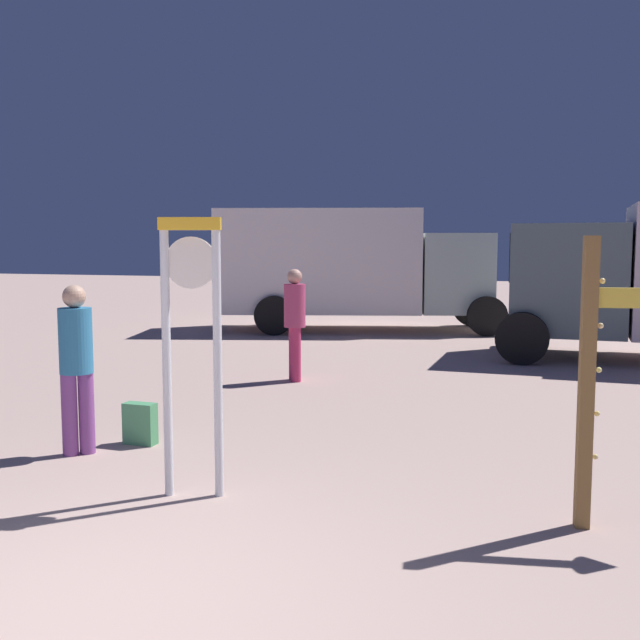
% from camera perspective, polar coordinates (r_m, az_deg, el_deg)
% --- Properties ---
extents(ground_plane, '(80.00, 80.00, 0.00)m').
position_cam_1_polar(ground_plane, '(4.36, -19.06, -22.08)').
color(ground_plane, tan).
extents(standing_clock, '(0.49, 0.22, 2.24)m').
position_cam_1_polar(standing_clock, '(5.85, -10.07, -0.47)').
color(standing_clock, silver).
rests_on(standing_clock, ground_plane).
extents(person_near_clock, '(0.32, 0.32, 1.65)m').
position_cam_1_polar(person_near_clock, '(7.36, -18.63, -3.04)').
color(person_near_clock, '#864592').
rests_on(person_near_clock, ground_plane).
extents(backpack, '(0.33, 0.19, 0.43)m').
position_cam_1_polar(backpack, '(7.70, -13.94, -7.95)').
color(backpack, '#4C9761').
rests_on(backpack, ground_plane).
extents(person_distant, '(0.32, 0.32, 1.68)m').
position_cam_1_polar(person_distant, '(10.81, -2.00, 0.10)').
color(person_distant, '#C6305D').
rests_on(person_distant, ground_plane).
extents(box_truck_far, '(7.03, 4.03, 2.87)m').
position_cam_1_polar(box_truck_far, '(17.42, 2.11, 4.38)').
color(box_truck_far, silver).
rests_on(box_truck_far, ground_plane).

